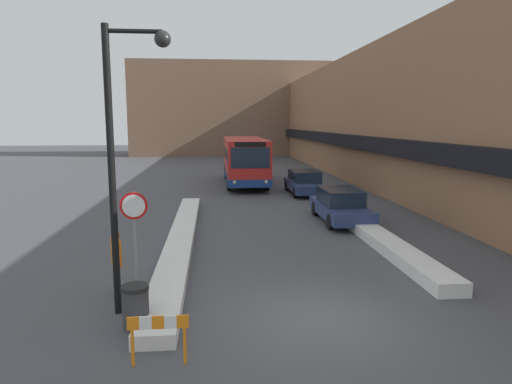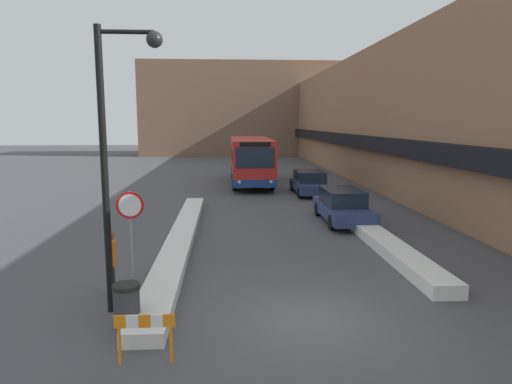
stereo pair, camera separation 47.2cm
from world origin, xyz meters
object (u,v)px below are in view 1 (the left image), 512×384
object	(u,v)px
parked_car_front	(340,205)
parked_car_middle	(305,182)
stop_sign	(134,217)
street_lamp	(123,140)
pedestrian	(116,258)
city_bus	(245,159)
construction_barricade	(158,330)
trash_bin	(136,307)

from	to	relation	value
parked_car_front	parked_car_middle	xyz separation A→B (m)	(-0.00, 7.98, -0.02)
stop_sign	street_lamp	size ratio (longest dim) A/B	0.39
parked_car_front	pedestrian	world-z (taller)	pedestrian
city_bus	parked_car_front	xyz separation A→B (m)	(3.37, -12.75, -1.02)
city_bus	street_lamp	bearing A→B (deg)	-100.80
parked_car_front	parked_car_middle	bearing A→B (deg)	90.00
stop_sign	pedestrian	bearing A→B (deg)	-100.90
street_lamp	stop_sign	bearing A→B (deg)	95.75
city_bus	construction_barricade	world-z (taller)	city_bus
stop_sign	parked_car_front	bearing A→B (deg)	41.59
pedestrian	parked_car_front	bearing A→B (deg)	118.33
city_bus	pedestrian	world-z (taller)	city_bus
parked_car_front	street_lamp	distance (m)	12.29
parked_car_middle	trash_bin	xyz separation A→B (m)	(-7.28, -17.96, -0.23)
city_bus	stop_sign	size ratio (longest dim) A/B	4.11
parked_car_middle	construction_barricade	distance (m)	20.63
stop_sign	construction_barricade	world-z (taller)	stop_sign
parked_car_middle	street_lamp	xyz separation A→B (m)	(-7.55, -17.12, 3.28)
parked_car_front	stop_sign	xyz separation A→B (m)	(-7.77, -6.90, 1.08)
parked_car_middle	stop_sign	world-z (taller)	stop_sign
parked_car_front	stop_sign	size ratio (longest dim) A/B	1.88
city_bus	street_lamp	world-z (taller)	street_lamp
parked_car_middle	pedestrian	xyz separation A→B (m)	(-8.02, -16.17, 0.32)
city_bus	street_lamp	xyz separation A→B (m)	(-4.18, -21.90, 2.23)
parked_car_front	city_bus	bearing A→B (deg)	104.81
parked_car_middle	pedestrian	world-z (taller)	pedestrian
street_lamp	trash_bin	xyz separation A→B (m)	(0.27, -0.84, -3.51)
stop_sign	construction_barricade	xyz separation A→B (m)	(1.16, -4.67, -1.15)
city_bus	stop_sign	bearing A→B (deg)	-102.62
pedestrian	construction_barricade	distance (m)	3.68
trash_bin	construction_barricade	world-z (taller)	trash_bin
parked_car_front	construction_barricade	size ratio (longest dim) A/B	4.27
construction_barricade	parked_car_middle	bearing A→B (deg)	71.30
parked_car_front	street_lamp	size ratio (longest dim) A/B	0.73
parked_car_middle	pedestrian	bearing A→B (deg)	-116.39
trash_bin	parked_car_front	bearing A→B (deg)	53.90
city_bus	street_lamp	size ratio (longest dim) A/B	1.59
parked_car_front	pedestrian	bearing A→B (deg)	-134.40
city_bus	trash_bin	distance (m)	23.11
pedestrian	trash_bin	xyz separation A→B (m)	(0.74, -1.79, -0.56)
parked_car_front	pedestrian	size ratio (longest dim) A/B	2.72
stop_sign	parked_car_middle	bearing A→B (deg)	62.41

